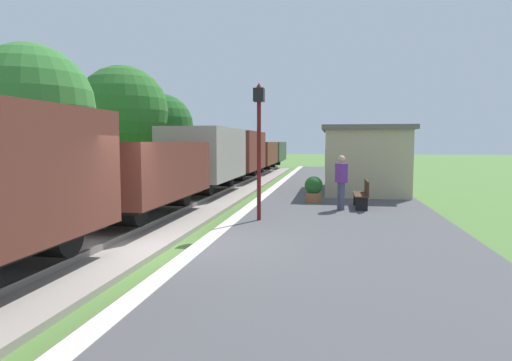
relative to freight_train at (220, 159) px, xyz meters
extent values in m
plane|color=#517A38|center=(2.40, -12.58, -1.55)|extent=(160.00, 160.00, 0.00)
cube|color=#4C4C4F|center=(5.60, -12.58, -1.43)|extent=(6.00, 60.00, 0.25)
cube|color=silver|center=(2.80, -12.58, -1.30)|extent=(0.36, 60.00, 0.01)
cube|color=#9E9389|center=(0.00, -12.58, -1.49)|extent=(3.80, 60.00, 0.12)
cube|color=slate|center=(0.72, -12.58, -1.36)|extent=(0.07, 60.00, 0.14)
cube|color=slate|center=(-0.72, -12.58, -1.36)|extent=(0.07, 60.00, 0.14)
cylinder|color=black|center=(0.00, -14.03, -0.87)|extent=(1.56, 0.84, 0.84)
cylinder|color=black|center=(0.00, -12.88, -0.62)|extent=(0.20, 0.30, 0.20)
cube|color=brown|center=(0.00, -9.23, 0.03)|extent=(2.50, 5.60, 1.60)
cube|color=black|center=(0.00, -9.23, -0.62)|extent=(2.10, 5.15, 0.50)
cylinder|color=black|center=(0.00, -7.43, -0.87)|extent=(1.56, 0.84, 0.84)
cylinder|color=black|center=(0.00, -11.02, -0.87)|extent=(1.56, 0.84, 0.84)
cylinder|color=black|center=(0.00, -6.28, -0.62)|extent=(0.20, 0.30, 0.20)
cylinder|color=black|center=(0.00, -12.18, -0.62)|extent=(0.20, 0.30, 0.20)
cube|color=gray|center=(0.00, -2.63, 0.33)|extent=(2.50, 5.60, 2.20)
cube|color=black|center=(0.00, -2.63, -0.62)|extent=(2.10, 5.15, 0.50)
cylinder|color=black|center=(0.00, -0.83, -0.87)|extent=(1.56, 0.84, 0.84)
cylinder|color=black|center=(0.00, -4.42, -0.87)|extent=(1.56, 0.84, 0.84)
cylinder|color=black|center=(0.00, 0.32, -0.62)|extent=(0.20, 0.30, 0.20)
cylinder|color=black|center=(0.00, -5.58, -0.62)|extent=(0.20, 0.30, 0.20)
cube|color=brown|center=(0.00, 3.97, 0.33)|extent=(2.50, 5.60, 2.20)
cube|color=black|center=(0.00, 3.97, -0.62)|extent=(2.10, 5.15, 0.50)
cylinder|color=black|center=(0.00, 5.77, -0.87)|extent=(1.56, 0.84, 0.84)
cylinder|color=black|center=(0.00, 2.18, -0.87)|extent=(1.56, 0.84, 0.84)
cylinder|color=black|center=(0.00, 6.92, -0.62)|extent=(0.20, 0.30, 0.20)
cylinder|color=black|center=(0.00, 1.02, -0.62)|extent=(0.20, 0.30, 0.20)
cube|color=brown|center=(0.00, 10.57, 0.03)|extent=(2.50, 5.60, 1.60)
cube|color=black|center=(0.00, 10.57, -0.62)|extent=(2.10, 5.15, 0.50)
cylinder|color=black|center=(0.00, 12.37, -0.87)|extent=(1.56, 0.84, 0.84)
cylinder|color=black|center=(0.00, 8.78, -0.87)|extent=(1.56, 0.84, 0.84)
cylinder|color=black|center=(0.00, 13.52, -0.62)|extent=(0.20, 0.30, 0.20)
cylinder|color=black|center=(0.00, 7.62, -0.62)|extent=(0.20, 0.30, 0.20)
cube|color=#384C33|center=(0.00, 17.17, 0.03)|extent=(2.50, 5.60, 1.60)
cube|color=black|center=(0.00, 17.17, -0.62)|extent=(2.10, 5.15, 0.50)
cylinder|color=black|center=(0.00, 18.97, -0.87)|extent=(1.56, 0.84, 0.84)
cylinder|color=black|center=(0.00, 15.38, -0.87)|extent=(1.56, 0.84, 0.84)
cylinder|color=black|center=(0.00, 20.12, -0.62)|extent=(0.20, 0.30, 0.20)
cylinder|color=black|center=(0.00, 14.22, -0.62)|extent=(0.20, 0.30, 0.20)
cube|color=tan|center=(6.80, -1.64, 0.00)|extent=(3.20, 5.50, 2.60)
cube|color=#66605B|center=(6.80, -1.64, 1.39)|extent=(3.50, 5.80, 0.18)
cube|color=black|center=(5.19, -2.74, 0.13)|extent=(0.03, 0.90, 0.80)
cube|color=#422819|center=(6.37, -6.76, -0.86)|extent=(0.42, 1.50, 0.04)
cube|color=#422819|center=(6.56, -6.76, -0.62)|extent=(0.04, 1.50, 0.45)
cube|color=black|center=(6.37, -7.36, -1.09)|extent=(0.38, 0.06, 0.42)
cube|color=black|center=(6.37, -6.16, -1.09)|extent=(0.38, 0.06, 0.42)
cylinder|color=#474C66|center=(5.78, -7.32, -0.87)|extent=(0.15, 0.15, 0.86)
cylinder|color=#474C66|center=(5.71, -7.18, -0.87)|extent=(0.15, 0.15, 0.86)
cube|color=#662D8C|center=(5.74, -7.25, -0.14)|extent=(0.39, 0.45, 0.60)
sphere|color=tan|center=(5.74, -7.25, 0.30)|extent=(0.22, 0.22, 0.22)
cylinder|color=#9E6642|center=(4.83, -5.62, -1.13)|extent=(0.56, 0.56, 0.34)
sphere|color=#235B23|center=(4.83, -5.62, -0.71)|extent=(0.64, 0.64, 0.64)
cylinder|color=#591414|center=(3.50, -9.50, 0.30)|extent=(0.11, 0.11, 3.20)
cube|color=black|center=(3.50, -9.50, 2.08)|extent=(0.28, 0.28, 0.36)
sphere|color=#F2E5BF|center=(3.50, -9.50, 2.08)|extent=(0.20, 0.20, 0.20)
cone|color=#591414|center=(3.50, -9.50, 2.32)|extent=(0.20, 0.20, 0.16)
cylinder|color=#4C3823|center=(-4.41, -8.00, -0.56)|extent=(0.28, 0.28, 1.99)
sphere|color=#387A33|center=(-4.41, -8.00, 1.98)|extent=(4.13, 4.13, 4.13)
cylinder|color=#4C3823|center=(-5.34, 0.53, -0.44)|extent=(0.28, 0.28, 2.22)
sphere|color=#2D6B28|center=(-5.34, 0.53, 2.43)|extent=(4.69, 4.69, 4.69)
cylinder|color=#4C3823|center=(-5.31, 5.65, -0.63)|extent=(0.28, 0.28, 1.85)
sphere|color=#235B23|center=(-5.31, 5.65, 1.83)|extent=(4.09, 4.09, 4.09)
camera|label=1|loc=(5.45, -21.35, 0.82)|focal=31.20mm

